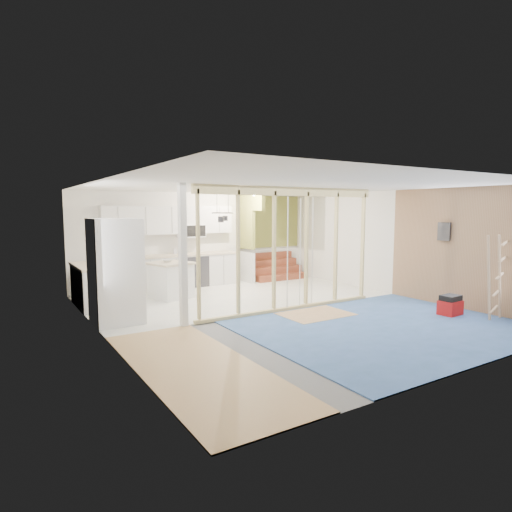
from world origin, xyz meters
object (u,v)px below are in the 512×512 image
fridge (116,272)px  island (171,281)px  toolbox (450,306)px  ladder (496,277)px

fridge → island: fridge is taller
fridge → toolbox: size_ratio=4.29×
island → toolbox: island is taller
fridge → ladder: fridge is taller
island → ladder: 6.93m
fridge → ladder: 7.15m
fridge → toolbox: (5.85, -2.92, -0.79)m
fridge → island: (1.67, 1.64, -0.55)m
island → ladder: ladder is taller
fridge → toolbox: 6.59m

